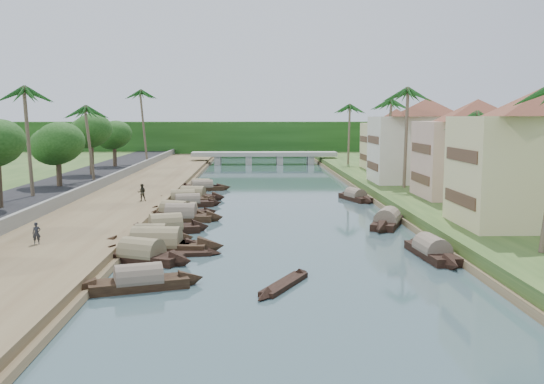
{
  "coord_description": "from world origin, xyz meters",
  "views": [
    {
      "loc": [
        -2.16,
        -45.45,
        9.15
      ],
      "look_at": [
        -0.36,
        12.09,
        2.0
      ],
      "focal_mm": 40.0,
      "sensor_mm": 36.0,
      "label": 1
    }
  ],
  "objects_px": {
    "bridge": "(264,155)",
    "person_near": "(37,233)",
    "building_near": "(543,155)",
    "sampan_1": "(142,255)",
    "sampan_0": "(139,282)"
  },
  "relations": [
    {
      "from": "bridge",
      "to": "building_near",
      "type": "relative_size",
      "value": 1.89
    },
    {
      "from": "building_near",
      "to": "person_near",
      "type": "distance_m",
      "value": 35.98
    },
    {
      "from": "sampan_0",
      "to": "person_near",
      "type": "height_order",
      "value": "person_near"
    },
    {
      "from": "building_near",
      "to": "sampan_1",
      "type": "height_order",
      "value": "building_near"
    },
    {
      "from": "building_near",
      "to": "sampan_1",
      "type": "bearing_deg",
      "value": -168.94
    },
    {
      "from": "person_near",
      "to": "sampan_1",
      "type": "bearing_deg",
      "value": -31.86
    },
    {
      "from": "bridge",
      "to": "person_near",
      "type": "bearing_deg",
      "value": -101.96
    },
    {
      "from": "building_near",
      "to": "sampan_1",
      "type": "xyz_separation_m",
      "value": [
        -28.26,
        -5.52,
        -5.97
      ]
    },
    {
      "from": "sampan_1",
      "to": "building_near",
      "type": "bearing_deg",
      "value": 34.71
    },
    {
      "from": "bridge",
      "to": "building_near",
      "type": "distance_m",
      "value": 76.54
    },
    {
      "from": "person_near",
      "to": "building_near",
      "type": "bearing_deg",
      "value": -11.76
    },
    {
      "from": "building_near",
      "to": "sampan_1",
      "type": "distance_m",
      "value": 29.41
    },
    {
      "from": "bridge",
      "to": "sampan_0",
      "type": "relative_size",
      "value": 3.8
    },
    {
      "from": "sampan_1",
      "to": "bridge",
      "type": "bearing_deg",
      "value": 107.0
    },
    {
      "from": "bridge",
      "to": "person_near",
      "type": "height_order",
      "value": "bridge"
    }
  ]
}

